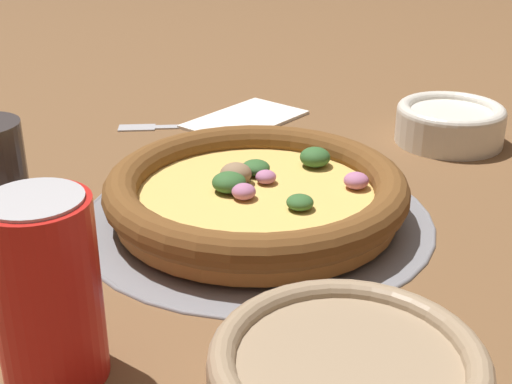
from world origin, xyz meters
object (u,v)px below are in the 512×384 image
Objects in this scene: pizza at (256,192)px; beverage_can at (46,291)px; pizza_tray at (256,216)px; bowl_far at (450,122)px; napkin at (245,118)px; fork at (181,126)px.

beverage_can is (-0.21, -0.14, 0.03)m from pizza.
beverage_can reaches higher than pizza_tray.
bowl_far is 1.00× the size of beverage_can.
napkin is 0.51m from beverage_can.
pizza reaches higher than bowl_far.
beverage_can is at bearing 82.04° from fork.
pizza_tray is 0.02m from pizza.
beverage_can is at bearing -128.63° from napkin.
pizza is 1.62× the size of fork.
beverage_can is (-0.21, -0.14, 0.06)m from pizza_tray.
fork is (-0.27, 0.19, -0.02)m from bowl_far.
bowl_far is 0.32m from fork.
bowl_far is 0.71× the size of napkin.
pizza is 0.26m from beverage_can.
pizza reaches higher than fork.
napkin is 1.42× the size of beverage_can.
pizza_tray is 2.61× the size of bowl_far.
napkin is (0.11, 0.26, 0.00)m from pizza_tray.
pizza_tray is at bearing -163.95° from bowl_far.
bowl_far is at bearing 16.05° from pizza_tray.
fork is at bearing 144.99° from bowl_far.
beverage_can reaches higher than fork.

